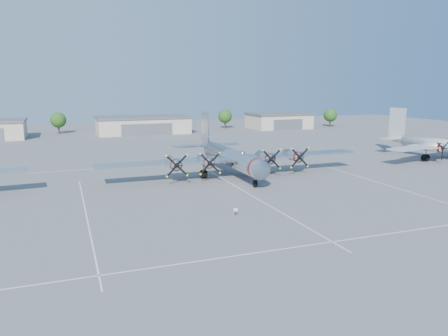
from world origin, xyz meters
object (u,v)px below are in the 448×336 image
object	(u,v)px
tree_east	(225,116)
info_placard	(236,211)
tree_west	(58,120)
main_bomber_b29	(230,174)
hangar_east	(279,120)
hangar_center	(143,125)
twin_engine_east	(433,158)
tree_far_east	(330,115)

from	to	relation	value
tree_east	info_placard	bearing A→B (deg)	-109.85
tree_west	main_bomber_b29	world-z (taller)	tree_west
main_bomber_b29	hangar_east	bearing A→B (deg)	56.74
tree_west	info_placard	size ratio (longest dim) A/B	7.31
hangar_center	twin_engine_east	distance (m)	84.41
tree_west	info_placard	bearing A→B (deg)	-79.12
tree_west	main_bomber_b29	distance (m)	82.55
hangar_center	main_bomber_b29	size ratio (longest dim) A/B	0.64
main_bomber_b29	hangar_center	bearing A→B (deg)	91.93
main_bomber_b29	twin_engine_east	xyz separation A→B (m)	(45.89, 0.56, 0.00)
tree_west	twin_engine_east	bearing A→B (deg)	-46.45
main_bomber_b29	twin_engine_east	world-z (taller)	twin_engine_east
hangar_center	hangar_east	size ratio (longest dim) A/B	1.39
hangar_east	tree_east	bearing A→B (deg)	161.46
main_bomber_b29	twin_engine_east	distance (m)	45.89
tree_east	twin_engine_east	world-z (taller)	tree_east
tree_west	hangar_center	bearing A→B (deg)	-17.82
hangar_east	tree_west	distance (m)	73.46
tree_east	tree_far_east	size ratio (longest dim) A/B	1.00
hangar_center	hangar_east	xyz separation A→B (m)	(48.00, 0.00, 0.00)
main_bomber_b29	info_placard	size ratio (longest dim) A/B	49.61
tree_west	info_placard	xyz separation A→B (m)	(19.36, -100.71, -3.58)
twin_engine_east	hangar_center	bearing A→B (deg)	111.69
hangar_center	info_placard	xyz separation A→B (m)	(-5.64, -92.67, -2.07)
hangar_center	tree_west	distance (m)	26.30
info_placard	tree_far_east	bearing A→B (deg)	58.99
tree_east	twin_engine_east	xyz separation A→B (m)	(18.36, -75.16, -4.22)
tree_west	main_bomber_b29	bearing A→B (deg)	-70.53
tree_far_east	main_bomber_b29	world-z (taller)	tree_far_east
twin_engine_east	tree_west	bearing A→B (deg)	120.27
hangar_east	tree_west	size ratio (longest dim) A/B	3.10
tree_west	tree_east	size ratio (longest dim) A/B	1.00
tree_west	main_bomber_b29	xyz separation A→B (m)	(27.47, -77.73, -4.22)
tree_east	info_placard	world-z (taller)	tree_east
tree_east	main_bomber_b29	distance (m)	80.68
info_placard	hangar_center	bearing A→B (deg)	94.58
hangar_east	tree_east	distance (m)	19.04
tree_west	tree_far_east	size ratio (longest dim) A/B	1.00
hangar_east	twin_engine_east	bearing A→B (deg)	-89.70
twin_engine_east	main_bomber_b29	bearing A→B (deg)	167.42
tree_far_east	info_placard	bearing A→B (deg)	-129.07
tree_west	main_bomber_b29	size ratio (longest dim) A/B	0.15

